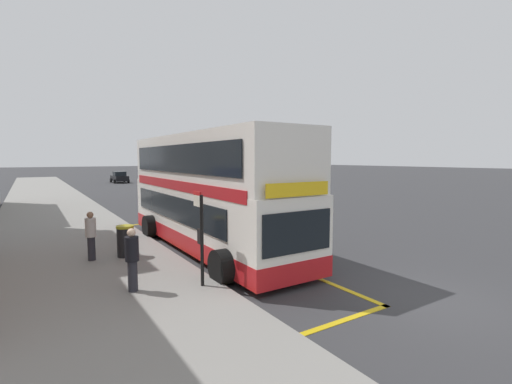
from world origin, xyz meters
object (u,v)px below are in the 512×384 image
(bus_stop_sign, at_px, (201,230))
(litter_bin, at_px, (125,241))
(parked_car_teal_ahead, at_px, (226,193))
(pedestrian_waiting_near_sign, at_px, (132,257))
(parked_car_black_kerbside, at_px, (119,177))
(parked_car_maroon_far, at_px, (179,189))
(double_decker_bus, at_px, (207,196))
(pedestrian_further_back, at_px, (91,234))

(bus_stop_sign, bearing_deg, litter_bin, 104.94)
(parked_car_teal_ahead, bearing_deg, pedestrian_waiting_near_sign, 53.67)
(parked_car_black_kerbside, xyz_separation_m, litter_bin, (-8.35, -41.27, -0.12))
(bus_stop_sign, bearing_deg, parked_car_maroon_far, 70.97)
(pedestrian_waiting_near_sign, distance_m, litter_bin, 3.54)
(parked_car_teal_ahead, xyz_separation_m, litter_bin, (-10.40, -12.40, -0.12))
(bus_stop_sign, bearing_deg, double_decker_bus, 62.80)
(parked_car_teal_ahead, distance_m, pedestrian_waiting_near_sign, 19.30)
(double_decker_bus, xyz_separation_m, litter_bin, (-3.12, -0.04, -1.38))
(bus_stop_sign, relative_size, pedestrian_further_back, 1.53)
(bus_stop_sign, height_order, litter_bin, bus_stop_sign)
(bus_stop_sign, bearing_deg, pedestrian_further_back, 117.40)
(pedestrian_further_back, xyz_separation_m, litter_bin, (1.06, -0.12, -0.34))
(parked_car_maroon_far, relative_size, parked_car_teal_ahead, 1.00)
(parked_car_black_kerbside, bearing_deg, double_decker_bus, -96.81)
(double_decker_bus, height_order, parked_car_maroon_far, double_decker_bus)
(double_decker_bus, distance_m, parked_car_black_kerbside, 41.58)
(parked_car_maroon_far, bearing_deg, parked_car_teal_ahead, -69.69)
(parked_car_black_kerbside, distance_m, pedestrian_further_back, 42.22)
(parked_car_teal_ahead, bearing_deg, double_decker_bus, 57.90)
(bus_stop_sign, relative_size, litter_bin, 2.32)
(bus_stop_sign, height_order, pedestrian_further_back, bus_stop_sign)
(parked_car_teal_ahead, bearing_deg, parked_car_maroon_far, -69.78)
(bus_stop_sign, height_order, pedestrian_waiting_near_sign, bus_stop_sign)
(parked_car_maroon_far, xyz_separation_m, litter_bin, (-8.41, -17.35, -0.12))
(parked_car_black_kerbside, distance_m, litter_bin, 42.11)
(double_decker_bus, bearing_deg, parked_car_maroon_far, 73.00)
(double_decker_bus, relative_size, parked_car_maroon_far, 2.64)
(double_decker_bus, height_order, parked_car_teal_ahead, double_decker_bus)
(double_decker_bus, relative_size, litter_bin, 10.32)
(parked_car_teal_ahead, height_order, pedestrian_further_back, pedestrian_further_back)
(pedestrian_waiting_near_sign, bearing_deg, bus_stop_sign, -16.94)
(bus_stop_sign, height_order, parked_car_black_kerbside, bus_stop_sign)
(double_decker_bus, height_order, bus_stop_sign, double_decker_bus)
(double_decker_bus, height_order, pedestrian_further_back, double_decker_bus)
(litter_bin, bearing_deg, parked_car_maroon_far, 64.12)
(double_decker_bus, relative_size, parked_car_teal_ahead, 2.64)
(pedestrian_waiting_near_sign, xyz_separation_m, litter_bin, (0.60, 3.47, -0.34))
(parked_car_maroon_far, distance_m, parked_car_black_kerbside, 23.93)
(pedestrian_waiting_near_sign, bearing_deg, parked_car_teal_ahead, 55.28)
(bus_stop_sign, bearing_deg, pedestrian_waiting_near_sign, 163.06)
(bus_stop_sign, height_order, parked_car_teal_ahead, bus_stop_sign)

